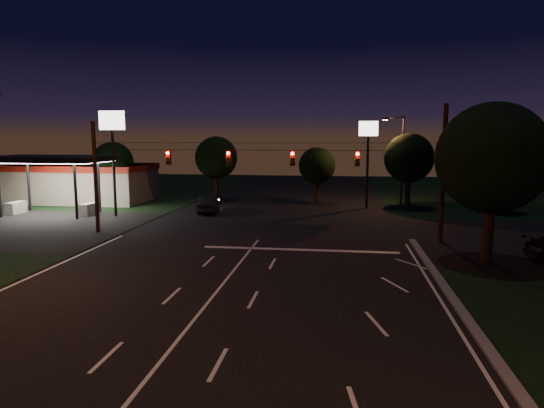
% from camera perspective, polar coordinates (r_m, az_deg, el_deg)
% --- Properties ---
extents(ground, '(140.00, 140.00, 0.00)m').
position_cam_1_polar(ground, '(19.61, -8.63, -12.70)').
color(ground, black).
rests_on(ground, ground).
extents(cross_street_left, '(20.00, 16.00, 0.02)m').
position_cam_1_polar(cross_street_left, '(42.63, -28.71, -2.39)').
color(cross_street_left, black).
rests_on(cross_street_left, ground).
extents(center_line, '(0.14, 40.00, 0.01)m').
position_cam_1_polar(center_line, '(14.47, -15.87, -20.69)').
color(center_line, silver).
rests_on(center_line, ground).
extents(stop_bar, '(12.00, 0.50, 0.01)m').
position_cam_1_polar(stop_bar, '(29.96, 3.26, -5.39)').
color(stop_bar, silver).
rests_on(stop_bar, ground).
extents(utility_pole_right, '(0.30, 0.30, 9.00)m').
position_cam_1_polar(utility_pole_right, '(33.94, 19.13, -4.25)').
color(utility_pole_right, black).
rests_on(utility_pole_right, ground).
extents(utility_pole_left, '(0.28, 0.28, 8.00)m').
position_cam_1_polar(utility_pole_left, '(37.54, -19.76, -3.15)').
color(utility_pole_left, black).
rests_on(utility_pole_left, ground).
extents(signal_span, '(24.00, 0.40, 1.56)m').
position_cam_1_polar(signal_span, '(33.00, -1.39, 5.49)').
color(signal_span, black).
rests_on(signal_span, ground).
extents(gas_station, '(14.20, 16.10, 5.25)m').
position_cam_1_polar(gas_station, '(55.33, -21.56, 2.65)').
color(gas_station, gray).
rests_on(gas_station, ground).
extents(pole_sign_left_near, '(2.20, 0.30, 9.10)m').
position_cam_1_polar(pole_sign_left_near, '(44.05, -18.26, 7.61)').
color(pole_sign_left_near, black).
rests_on(pole_sign_left_near, ground).
extents(pole_sign_right, '(1.80, 0.30, 8.40)m').
position_cam_1_polar(pole_sign_right, '(47.65, 11.23, 6.94)').
color(pole_sign_right, black).
rests_on(pole_sign_right, ground).
extents(street_light_right_far, '(2.20, 0.35, 9.00)m').
position_cam_1_polar(street_light_right_far, '(49.95, 14.80, 5.72)').
color(street_light_right_far, black).
rests_on(street_light_right_far, ground).
extents(tree_right_near, '(6.00, 6.00, 8.76)m').
position_cam_1_polar(tree_right_near, '(28.94, 24.45, 4.81)').
color(tree_right_near, black).
rests_on(tree_right_near, ground).
extents(tree_far_a, '(4.20, 4.20, 6.42)m').
position_cam_1_polar(tree_far_a, '(53.16, -18.15, 4.64)').
color(tree_far_a, black).
rests_on(tree_far_a, ground).
extents(tree_far_b, '(4.60, 4.60, 6.98)m').
position_cam_1_polar(tree_far_b, '(53.44, -6.52, 5.38)').
color(tree_far_b, black).
rests_on(tree_far_b, ground).
extents(tree_far_c, '(3.80, 3.80, 5.86)m').
position_cam_1_polar(tree_far_c, '(50.82, 5.33, 4.46)').
color(tree_far_c, black).
rests_on(tree_far_c, ground).
extents(tree_far_d, '(4.80, 4.80, 7.30)m').
position_cam_1_polar(tree_far_d, '(49.20, 15.81, 5.17)').
color(tree_far_d, black).
rests_on(tree_far_d, ground).
extents(tree_far_e, '(4.00, 4.00, 6.18)m').
position_cam_1_polar(tree_far_e, '(49.01, 25.42, 3.87)').
color(tree_far_e, black).
rests_on(tree_far_e, ground).
extents(car_oncoming_a, '(1.70, 3.81, 1.27)m').
position_cam_1_polar(car_oncoming_a, '(46.54, -7.49, 0.09)').
color(car_oncoming_a, black).
rests_on(car_oncoming_a, ground).
extents(car_oncoming_b, '(2.12, 4.58, 1.45)m').
position_cam_1_polar(car_oncoming_b, '(44.77, -7.46, -0.10)').
color(car_oncoming_b, black).
rests_on(car_oncoming_b, ground).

